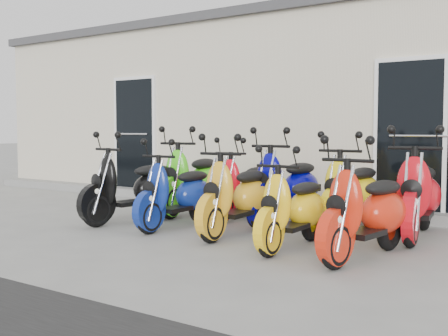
{
  "coord_description": "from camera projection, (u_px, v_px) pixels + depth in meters",
  "views": [
    {
      "loc": [
        4.46,
        -5.85,
        1.3
      ],
      "look_at": [
        0.0,
        0.6,
        0.75
      ],
      "focal_mm": 45.0,
      "sensor_mm": 36.0,
      "label": 1
    }
  ],
  "objects": [
    {
      "name": "scooter_back_yellow",
      "position": [
        352.0,
        181.0,
        7.15
      ],
      "size": [
        0.64,
        1.73,
        1.28
      ],
      "primitive_type": null,
      "rotation": [
        0.0,
        0.0,
        -0.01
      ],
      "color": "yellow",
      "rests_on": "ground"
    },
    {
      "name": "door_right",
      "position": [
        446.0,
        132.0,
        7.64
      ],
      "size": [
        2.02,
        0.08,
        2.22
      ],
      "primitive_type": "cube",
      "color": "black",
      "rests_on": "front_step"
    },
    {
      "name": "scooter_front_blue",
      "position": [
        177.0,
        183.0,
        7.32
      ],
      "size": [
        0.6,
        1.61,
        1.18
      ],
      "primitive_type": null,
      "rotation": [
        0.0,
        0.0,
        0.01
      ],
      "color": "navy",
      "rests_on": "ground"
    },
    {
      "name": "scooter_front_black",
      "position": [
        132.0,
        177.0,
        7.78
      ],
      "size": [
        0.87,
        1.79,
        1.27
      ],
      "primitive_type": null,
      "rotation": [
        0.0,
        0.0,
        -0.15
      ],
      "color": "black",
      "rests_on": "ground"
    },
    {
      "name": "roof_cap",
      "position": [
        352.0,
        32.0,
        11.46
      ],
      "size": [
        14.2,
        6.2,
        0.16
      ],
      "primitive_type": "cube",
      "color": "#3F3F42",
      "rests_on": "building"
    },
    {
      "name": "scooter_front_orange_b",
      "position": [
        293.0,
        197.0,
        6.05
      ],
      "size": [
        0.59,
        1.54,
        1.13
      ],
      "primitive_type": null,
      "rotation": [
        0.0,
        0.0,
        0.02
      ],
      "color": "yellow",
      "rests_on": "ground"
    },
    {
      "name": "scooter_back_blue",
      "position": [
        286.0,
        175.0,
        7.65
      ],
      "size": [
        0.73,
        1.82,
        1.33
      ],
      "primitive_type": null,
      "rotation": [
        0.0,
        0.0,
        -0.04
      ],
      "color": "#04037E",
      "rests_on": "ground"
    },
    {
      "name": "door_left",
      "position": [
        135.0,
        131.0,
        10.93
      ],
      "size": [
        1.07,
        0.08,
        2.22
      ],
      "primitive_type": "cube",
      "color": "black",
      "rests_on": "front_step"
    },
    {
      "name": "scooter_back_green",
      "position": [
        192.0,
        170.0,
        8.56
      ],
      "size": [
        0.92,
        1.9,
        1.34
      ],
      "primitive_type": null,
      "rotation": [
        0.0,
        0.0,
        0.14
      ],
      "color": "#47DF19",
      "rests_on": "ground"
    },
    {
      "name": "scooter_front_red",
      "position": [
        366.0,
        197.0,
        5.56
      ],
      "size": [
        0.82,
        1.75,
        1.24
      ],
      "primitive_type": null,
      "rotation": [
        0.0,
        0.0,
        -0.13
      ],
      "color": "red",
      "rests_on": "ground"
    },
    {
      "name": "scooter_back_extra",
      "position": [
        419.0,
        182.0,
        6.63
      ],
      "size": [
        0.92,
        1.9,
        1.34
      ],
      "primitive_type": null,
      "rotation": [
        0.0,
        0.0,
        0.14
      ],
      "color": "red",
      "rests_on": "ground"
    },
    {
      "name": "scooter_front_orange_a",
      "position": [
        237.0,
        184.0,
        6.82
      ],
      "size": [
        0.72,
        1.73,
        1.25
      ],
      "primitive_type": null,
      "rotation": [
        0.0,
        0.0,
        0.06
      ],
      "color": "gold",
      "rests_on": "ground"
    },
    {
      "name": "building",
      "position": [
        351.0,
        114.0,
        11.58
      ],
      "size": [
        14.0,
        6.0,
        3.2
      ],
      "primitive_type": "cube",
      "color": "beige",
      "rests_on": "ground"
    },
    {
      "name": "scooter_back_red",
      "position": [
        245.0,
        177.0,
        8.14
      ],
      "size": [
        0.64,
        1.63,
        1.19
      ],
      "primitive_type": null,
      "rotation": [
        0.0,
        0.0,
        -0.04
      ],
      "color": "red",
      "rests_on": "ground"
    },
    {
      "name": "front_step",
      "position": [
        274.0,
        205.0,
        9.08
      ],
      "size": [
        14.0,
        0.4,
        0.15
      ],
      "primitive_type": "cube",
      "color": "gray",
      "rests_on": "ground"
    },
    {
      "name": "ground",
      "position": [
        198.0,
        227.0,
        7.42
      ],
      "size": [
        80.0,
        80.0,
        0.0
      ],
      "primitive_type": "plane",
      "color": "gray",
      "rests_on": "ground"
    }
  ]
}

